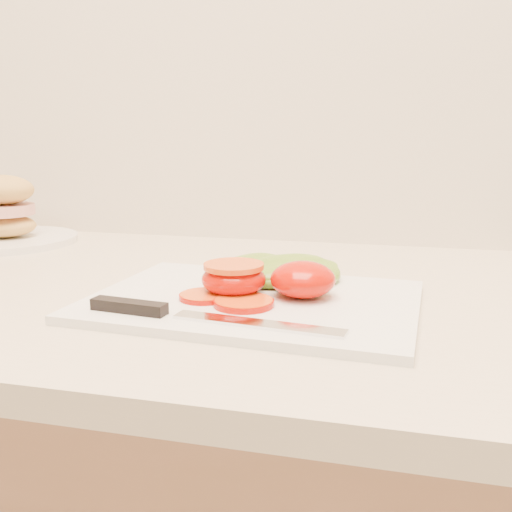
# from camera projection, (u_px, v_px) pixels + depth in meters

# --- Properties ---
(cutting_board) EXTENTS (0.38, 0.28, 0.01)m
(cutting_board) POSITION_uv_depth(u_px,v_px,m) (254.00, 301.00, 0.64)
(cutting_board) COLOR white
(cutting_board) RESTS_ON counter
(tomato_half_dome) EXTENTS (0.07, 0.07, 0.04)m
(tomato_half_dome) POSITION_uv_depth(u_px,v_px,m) (303.00, 279.00, 0.64)
(tomato_half_dome) COLOR #D60700
(tomato_half_dome) RESTS_ON cutting_board
(tomato_half_cut) EXTENTS (0.07, 0.07, 0.04)m
(tomato_half_cut) POSITION_uv_depth(u_px,v_px,m) (234.00, 278.00, 0.65)
(tomato_half_cut) COLOR #D60700
(tomato_half_cut) RESTS_ON cutting_board
(tomato_slice_0) EXTENTS (0.06, 0.06, 0.01)m
(tomato_slice_0) POSITION_uv_depth(u_px,v_px,m) (244.00, 303.00, 0.61)
(tomato_slice_0) COLOR orange
(tomato_slice_0) RESTS_ON cutting_board
(tomato_slice_1) EXTENTS (0.06, 0.06, 0.01)m
(tomato_slice_1) POSITION_uv_depth(u_px,v_px,m) (205.00, 296.00, 0.63)
(tomato_slice_1) COLOR orange
(tomato_slice_1) RESTS_ON cutting_board
(lettuce_leaf_0) EXTENTS (0.16, 0.14, 0.02)m
(lettuce_leaf_0) POSITION_uv_depth(u_px,v_px,m) (261.00, 270.00, 0.71)
(lettuce_leaf_0) COLOR #78A32B
(lettuce_leaf_0) RESTS_ON cutting_board
(lettuce_leaf_1) EXTENTS (0.15, 0.15, 0.03)m
(lettuce_leaf_1) POSITION_uv_depth(u_px,v_px,m) (297.00, 271.00, 0.71)
(lettuce_leaf_1) COLOR #78A32B
(lettuce_leaf_1) RESTS_ON cutting_board
(knife) EXTENTS (0.27, 0.04, 0.01)m
(knife) POSITION_uv_depth(u_px,v_px,m) (177.00, 313.00, 0.57)
(knife) COLOR silver
(knife) RESTS_ON cutting_board
(sandwich_plate) EXTENTS (0.25, 0.25, 0.12)m
(sandwich_plate) POSITION_uv_depth(u_px,v_px,m) (4.00, 219.00, 1.00)
(sandwich_plate) COLOR white
(sandwich_plate) RESTS_ON counter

